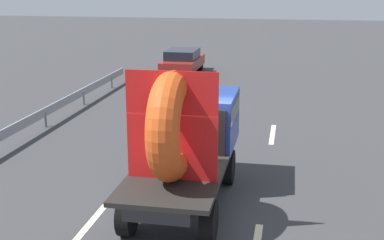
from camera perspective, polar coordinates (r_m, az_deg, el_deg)
The scene contains 7 objects.
ground_plane at distance 12.52m, azimuth -1.09°, elevation -9.13°, with size 120.00×120.00×0.00m, color #38383A.
flatbed_truck at distance 12.32m, azimuth -0.48°, elevation -1.28°, with size 2.02×5.20×3.39m.
distant_sedan at distance 29.37m, azimuth -1.02°, elevation 6.47°, with size 1.80×4.20×1.37m.
guardrail at distance 20.95m, azimuth -13.62°, elevation 1.95°, with size 0.10×14.24×0.71m.
lane_dash_left_near at distance 11.49m, azimuth -11.75°, elevation -11.77°, with size 2.77×0.16×0.01m, color beige.
lane_dash_left_far at distance 18.06m, azimuth -2.89°, elevation -1.44°, with size 2.75×0.16×0.01m, color beige.
lane_dash_right_far at distance 18.14m, azimuth 8.77°, elevation -1.53°, with size 2.38×0.16×0.01m, color beige.
Camera 1 is at (2.36, -11.17, 5.14)m, focal length 48.96 mm.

